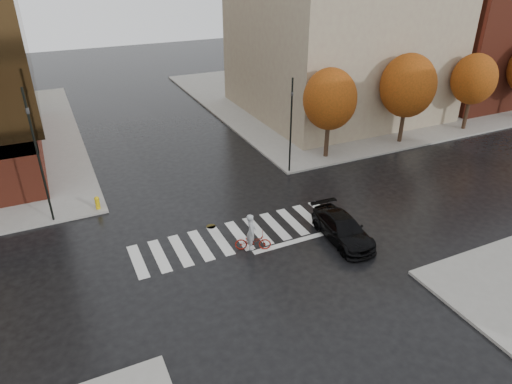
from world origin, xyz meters
TOP-DOWN VIEW (x-y plane):
  - ground at (0.00, 0.00)m, footprint 120.00×120.00m
  - sidewalk_ne at (21.00, 21.00)m, footprint 30.00×30.00m
  - crosswalk at (0.00, 0.50)m, footprint 12.00×3.00m
  - building_ne_tan at (17.00, 17.00)m, footprint 16.00×16.00m
  - building_ne_brick at (33.00, 16.00)m, footprint 14.00×14.00m
  - tree_ne_a at (10.00, 7.40)m, footprint 3.80×3.80m
  - tree_ne_b at (17.00, 7.40)m, footprint 4.20×4.20m
  - tree_ne_c at (24.00, 7.40)m, footprint 3.60×3.60m
  - sedan at (4.83, -2.16)m, footprint 2.08×4.61m
  - cyclist at (0.09, -1.00)m, footprint 1.95×1.34m
  - traffic_light_nw at (-8.99, 6.30)m, footprint 0.19×0.16m
  - traffic_light_ne at (6.30, 6.30)m, footprint 0.16×0.18m
  - fire_hydrant at (-6.50, 6.50)m, footprint 0.29×0.29m
  - manhole at (-1.08, 2.00)m, footprint 0.54×0.54m

SIDE VIEW (x-z plane):
  - ground at x=0.00m, z-range 0.00..0.00m
  - crosswalk at x=0.00m, z-range 0.00..0.01m
  - manhole at x=-1.08m, z-range 0.00..0.01m
  - sidewalk_ne at x=21.00m, z-range 0.00..0.15m
  - fire_hydrant at x=-6.50m, z-range 0.19..1.00m
  - sedan at x=4.83m, z-range 0.00..1.31m
  - cyclist at x=0.09m, z-range -0.33..1.77m
  - traffic_light_ne at x=6.30m, z-range 0.52..6.98m
  - tree_ne_c at x=24.00m, z-range 1.22..7.53m
  - tree_ne_a at x=10.00m, z-range 1.20..7.71m
  - traffic_light_nw at x=-8.99m, z-range 0.71..8.32m
  - tree_ne_b at x=17.00m, z-range 1.17..8.07m
  - building_ne_brick at x=33.00m, z-range 0.15..14.15m
  - building_ne_tan at x=17.00m, z-range 0.15..18.15m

